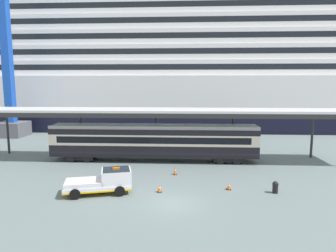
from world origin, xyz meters
The scene contains 10 objects.
ground_plane centered at (0.00, 0.00, 0.00)m, with size 400.00×400.00×0.00m, color slate.
cruise_ship centered at (11.50, 43.72, 11.99)m, with size 153.56×25.91×36.68m.
platform_canopy centered at (-2.60, 12.43, 5.59)m, with size 46.27×5.05×5.84m.
train_carriage centered at (-2.60, 12.02, 2.31)m, with size 22.95×2.81×4.11m.
service_truck centered at (-5.48, 1.81, 0.99)m, with size 5.54×3.26×2.02m.
traffic_cone_near centered at (4.52, 3.06, 0.30)m, with size 0.36×0.36×0.61m.
traffic_cone_mid centered at (-1.13, 2.15, 0.33)m, with size 0.36×0.36×0.67m.
traffic_cone_far centered at (-0.02, 6.92, 0.37)m, with size 0.36×0.36×0.75m.
dockside_crane centered at (-26.94, 26.81, 20.42)m, with size 16.45×4.40×64.54m.
quay_bollard centered at (8.10, 2.48, 0.52)m, with size 0.48×0.48×0.96m.
Camera 1 is at (0.78, -20.59, 8.55)m, focal length 31.68 mm.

